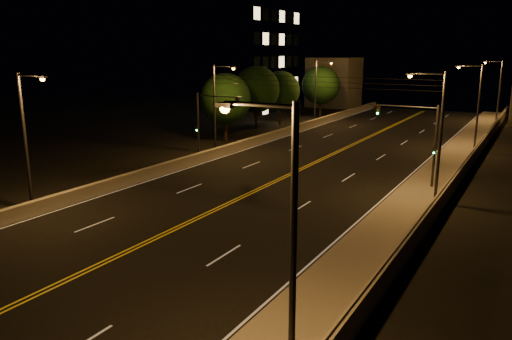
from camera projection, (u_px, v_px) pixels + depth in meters
The scene contains 23 objects.
road at pixel (245, 196), 34.84m from camera, with size 18.00×120.00×0.02m, color black.
sidewalk at pixel (401, 219), 29.57m from camera, with size 3.60×120.00×0.30m, color gray.
curb at pixel (370, 215), 30.50m from camera, with size 0.14×120.00×0.15m, color gray.
parapet_wall at pixel (431, 213), 28.62m from camera, with size 0.30×120.00×1.00m, color gray.
jersey_barrier at pixel (147, 174), 39.11m from camera, with size 0.45×120.00×0.93m, color gray.
distant_building_left at pixel (334, 82), 90.19m from camera, with size 8.00×8.00×8.71m, color gray.
parapet_rail at pixel (432, 204), 28.50m from camera, with size 0.06×0.06×120.00m, color black.
lane_markings at pixel (245, 196), 34.78m from camera, with size 17.32×116.00×0.00m.
streetlight_0 at pixel (284, 231), 13.80m from camera, with size 2.55×0.28×8.60m.
streetlight_1 at pixel (436, 128), 32.24m from camera, with size 2.55×0.28×8.60m.
streetlight_2 at pixel (476, 101), 49.26m from camera, with size 2.55×0.28×8.60m.
streetlight_3 at pixel (497, 87), 69.39m from camera, with size 2.55×0.28×8.60m.
streetlight_4 at pixel (27, 132), 30.53m from camera, with size 2.55×0.28×8.60m.
streetlight_5 at pixel (217, 103), 47.90m from camera, with size 2.55×0.28×8.60m.
streetlight_6 at pixel (317, 87), 68.54m from camera, with size 2.55×0.28×8.60m.
traffic_signal_right at pixel (421, 136), 35.73m from camera, with size 5.11×0.31×6.17m.
traffic_signal_left at pixel (207, 119), 44.86m from camera, with size 5.11×0.31×6.17m.
overhead_wires at pixel (304, 81), 41.13m from camera, with size 22.00×0.03×0.83m.
building_tower at pixel (208, 29), 76.14m from camera, with size 24.00×15.00×27.30m.
tree_0 at pixel (225, 99), 54.35m from camera, with size 5.59×5.59×7.57m.
tree_1 at pixel (256, 89), 63.74m from camera, with size 5.94×5.94×8.04m.
tree_2 at pixel (280, 91), 67.45m from camera, with size 5.37×5.37×7.28m.
tree_3 at pixel (321, 85), 74.58m from camera, with size 5.69×5.69×7.71m.
Camera 1 is at (17.33, -8.65, 9.85)m, focal length 35.00 mm.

